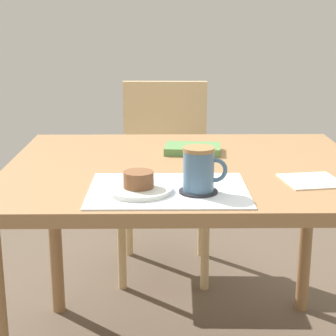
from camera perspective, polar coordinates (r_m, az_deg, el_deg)
name	(u,v)px	position (r m, az deg, el deg)	size (l,w,h in m)	color
dining_table	(186,188)	(1.72, 1.81, -2.05)	(1.08, 0.88, 0.71)	#997047
wooden_chair	(165,167)	(2.55, -0.35, 0.08)	(0.43, 0.43, 0.85)	#D1B27F
placemat	(168,190)	(1.44, 0.02, -2.26)	(0.41, 0.30, 0.00)	white
pastry_plate	(139,190)	(1.42, -3.00, -2.20)	(0.17, 0.17, 0.01)	silver
pastry	(139,179)	(1.42, -3.02, -1.17)	(0.08, 0.08, 0.04)	brown
coffee_coaster	(198,191)	(1.42, 3.09, -2.39)	(0.10, 0.10, 0.01)	#232328
coffee_mug	(200,169)	(1.40, 3.22, -0.11)	(0.11, 0.08, 0.11)	slate
paper_napkin	(311,181)	(1.57, 14.37, -1.26)	(0.15, 0.15, 0.00)	silver
small_book	(193,149)	(1.84, 2.53, 1.95)	(0.18, 0.12, 0.02)	#598C4C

